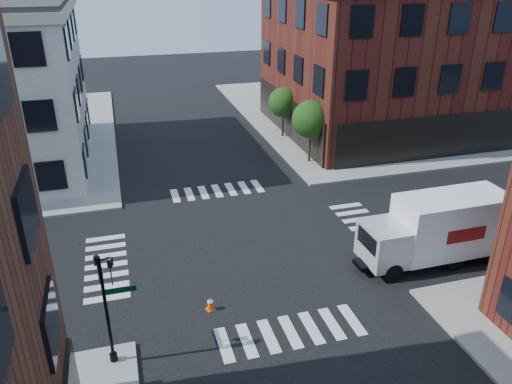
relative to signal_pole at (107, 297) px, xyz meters
name	(u,v)px	position (x,y,z in m)	size (l,w,h in m)	color
ground	(245,245)	(6.72, 6.68, -2.86)	(120.00, 120.00, 0.00)	black
sidewalk_ne	(395,109)	(27.72, 27.68, -2.78)	(30.00, 30.00, 0.15)	gray
building_ne	(428,57)	(27.22, 22.68, 3.14)	(25.00, 16.00, 12.00)	#481412
tree_near	(312,121)	(14.28, 16.65, 0.30)	(2.69, 2.69, 4.49)	black
tree_far	(284,104)	(14.28, 22.65, 0.02)	(2.43, 2.43, 4.07)	black
signal_pole	(107,297)	(0.00, 0.00, 0.00)	(1.29, 1.24, 4.60)	black
box_truck	(438,229)	(15.29, 2.71, -1.09)	(7.57, 2.43, 3.40)	white
traffic_cone	(210,304)	(3.93, 1.96, -2.56)	(0.42, 0.42, 0.63)	#FE570B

